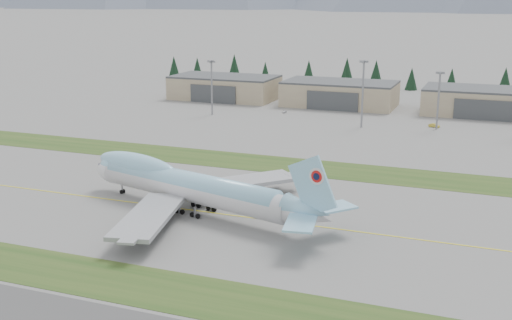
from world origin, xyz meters
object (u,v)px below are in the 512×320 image
at_px(hangar_center, 340,94).
at_px(hangar_left, 225,87).
at_px(service_vehicle_b, 434,127).
at_px(service_vehicle_a, 285,113).
at_px(hangar_right, 485,102).
at_px(boeing_747_freighter, 190,186).

bearing_deg(hangar_center, hangar_left, 180.00).
height_order(hangar_left, service_vehicle_b, hangar_left).
height_order(hangar_left, service_vehicle_a, hangar_left).
bearing_deg(service_vehicle_a, hangar_right, 11.78).
height_order(boeing_747_freighter, service_vehicle_b, boeing_747_freighter).
xyz_separation_m(hangar_center, service_vehicle_b, (43.88, -33.61, -5.39)).
bearing_deg(hangar_left, hangar_center, 0.00).
distance_m(hangar_left, hangar_right, 115.00).
distance_m(boeing_747_freighter, hangar_center, 150.56).
bearing_deg(hangar_center, boeing_747_freighter, -89.02).
distance_m(hangar_center, hangar_right, 60.00).
bearing_deg(service_vehicle_b, hangar_left, 91.86).
bearing_deg(service_vehicle_b, hangar_right, -4.99).
height_order(hangar_center, service_vehicle_a, hangar_center).
xyz_separation_m(boeing_747_freighter, service_vehicle_a, (-19.65, 125.65, -5.91)).
bearing_deg(hangar_right, boeing_747_freighter, -110.88).
relative_size(hangar_left, service_vehicle_b, 11.79).
xyz_separation_m(hangar_right, service_vehicle_a, (-77.08, -24.88, -5.39)).
relative_size(hangar_left, hangar_center, 1.00).
distance_m(hangar_left, hangar_center, 55.00).
xyz_separation_m(boeing_747_freighter, service_vehicle_b, (41.31, 116.93, -5.91)).
relative_size(boeing_747_freighter, service_vehicle_a, 21.89).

